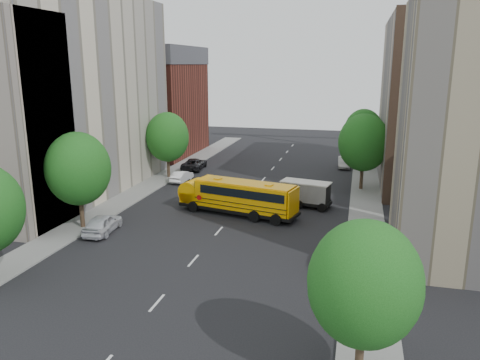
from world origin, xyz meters
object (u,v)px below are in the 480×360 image
at_px(street_tree_1, 78,169).
at_px(street_tree_2, 167,137).
at_px(parked_car_1, 182,176).
at_px(safari_truck, 301,193).
at_px(parked_car_5, 344,162).
at_px(school_bus, 237,195).
at_px(street_tree_5, 363,131).
at_px(parked_car_0, 103,224).
at_px(street_tree_4, 364,143).
at_px(parked_car_2, 194,164).
at_px(parked_car_3, 338,260).
at_px(street_tree_3, 364,284).

relative_size(street_tree_1, street_tree_2, 1.03).
bearing_deg(parked_car_1, safari_truck, 159.52).
bearing_deg(parked_car_5, street_tree_1, -127.89).
xyz_separation_m(street_tree_1, street_tree_2, (0.00, 18.00, -0.12)).
bearing_deg(school_bus, street_tree_5, 78.05).
xyz_separation_m(street_tree_2, school_bus, (11.28, -11.37, -3.10)).
relative_size(parked_car_0, parked_car_5, 1.08).
distance_m(school_bus, safari_truck, 6.52).
distance_m(street_tree_2, safari_truck, 18.48).
bearing_deg(street_tree_4, street_tree_1, -140.71).
relative_size(safari_truck, parked_car_5, 1.43).
relative_size(street_tree_4, safari_truck, 1.37).
height_order(parked_car_2, parked_car_3, parked_car_3).
bearing_deg(street_tree_1, street_tree_3, -32.47).
height_order(school_bus, parked_car_5, school_bus).
xyz_separation_m(street_tree_3, parked_car_0, (-19.80, 13.38, -3.69)).
distance_m(street_tree_2, street_tree_5, 25.06).
xyz_separation_m(street_tree_4, parked_car_1, (-19.80, -1.44, -4.44)).
distance_m(street_tree_3, street_tree_5, 44.00).
distance_m(street_tree_2, parked_car_2, 6.62).
bearing_deg(school_bus, street_tree_1, -136.86).
relative_size(street_tree_2, parked_car_3, 1.55).
bearing_deg(street_tree_5, street_tree_4, -90.00).
distance_m(school_bus, parked_car_1, 13.50).
xyz_separation_m(street_tree_2, parked_car_5, (19.80, 10.81, -4.14)).
xyz_separation_m(street_tree_1, street_tree_4, (22.00, 18.00, 0.12)).
relative_size(school_bus, parked_car_0, 2.51).
relative_size(parked_car_1, parked_car_5, 0.93).
bearing_deg(street_tree_3, street_tree_2, 124.51).
bearing_deg(school_bus, parked_car_5, 81.68).
bearing_deg(parked_car_0, parked_car_3, 166.23).
distance_m(school_bus, parked_car_5, 23.78).
bearing_deg(parked_car_5, parked_car_0, -124.27).
distance_m(street_tree_3, parked_car_3, 11.58).
xyz_separation_m(street_tree_3, parked_car_3, (-1.40, 10.87, -3.73)).
bearing_deg(parked_car_0, street_tree_3, 139.95).
bearing_deg(parked_car_3, parked_car_0, 172.10).
xyz_separation_m(safari_truck, parked_car_1, (-14.31, 6.06, -0.64)).
distance_m(parked_car_0, parked_car_1, 17.18).
xyz_separation_m(street_tree_1, parked_car_3, (20.60, -3.13, -4.23)).
bearing_deg(parked_car_5, street_tree_2, -154.76).
relative_size(safari_truck, parked_car_1, 1.54).
relative_size(street_tree_2, street_tree_3, 1.08).
bearing_deg(safari_truck, parked_car_1, 168.44).
height_order(school_bus, safari_truck, school_bus).
bearing_deg(street_tree_1, parked_car_0, -15.77).
height_order(street_tree_4, parked_car_3, street_tree_4).
distance_m(parked_car_0, parked_car_2, 23.62).
height_order(street_tree_2, parked_car_2, street_tree_2).
xyz_separation_m(school_bus, parked_car_1, (-9.08, 9.92, -1.09)).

